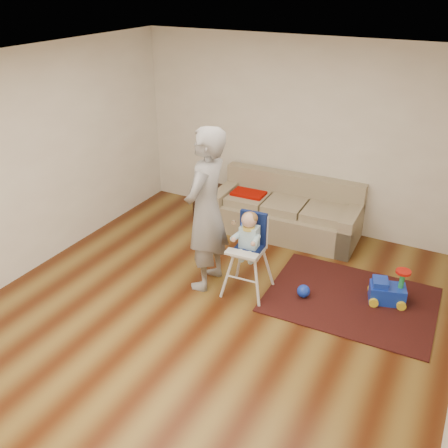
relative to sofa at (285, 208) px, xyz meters
The scene contains 9 objects.
ground 2.33m from the sofa, 89.65° to the right, with size 5.50×5.50×0.00m, color #461E0A.
room_envelope 2.31m from the sofa, 89.55° to the right, with size 5.04×5.52×2.72m.
sofa is the anchor object (origin of this frame).
side_table 1.11m from the sofa, behind, with size 0.50×0.50×0.50m, color black, non-canonical shape.
area_rug 1.83m from the sofa, 42.27° to the right, with size 1.89×1.42×0.02m, color black.
ride_on_toy 2.00m from the sofa, 31.82° to the right, with size 0.40×0.28×0.43m, color #1637C8, non-canonical shape.
toy_ball 1.66m from the sofa, 60.19° to the right, with size 0.15×0.15×0.15m, color #1637C8.
high_chair 1.61m from the sofa, 83.83° to the right, with size 0.52×0.52×1.05m.
adult 1.80m from the sofa, 101.65° to the right, with size 0.72×0.47×1.97m, color #97989A.
Camera 1 is at (2.25, -3.83, 3.44)m, focal length 40.00 mm.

